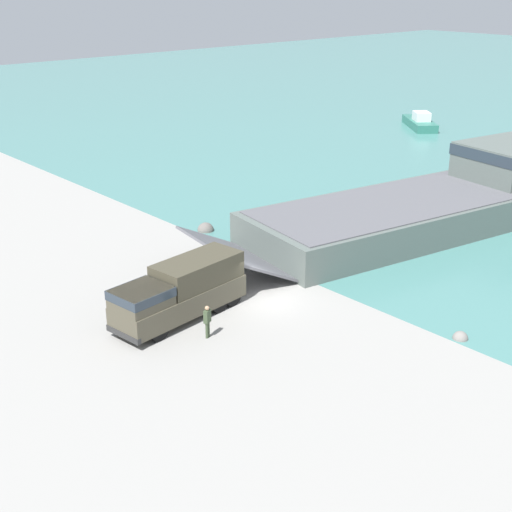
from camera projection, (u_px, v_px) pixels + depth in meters
name	position (u px, v px, depth m)	size (l,w,h in m)	color
ground_plane	(262.00, 300.00, 41.39)	(240.00, 240.00, 0.00)	gray
landing_craft	(444.00, 199.00, 53.64)	(13.34, 33.48, 7.61)	#56605B
military_truck	(180.00, 291.00, 38.57)	(3.43, 8.30, 3.10)	#4C4738
soldier_on_ramp	(207.00, 319.00, 36.71)	(0.40, 0.50, 1.80)	#3D4C33
moored_boat_a	(420.00, 122.00, 87.16)	(7.46, 6.70, 2.03)	#2D7060
shoreline_rock_a	(219.00, 252.00, 48.48)	(1.15, 1.15, 1.15)	#66605B
shoreline_rock_b	(206.00, 231.00, 52.46)	(1.23, 1.23, 1.23)	#66605B
shoreline_rock_c	(460.00, 339.00, 36.95)	(0.82, 0.82, 0.82)	gray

